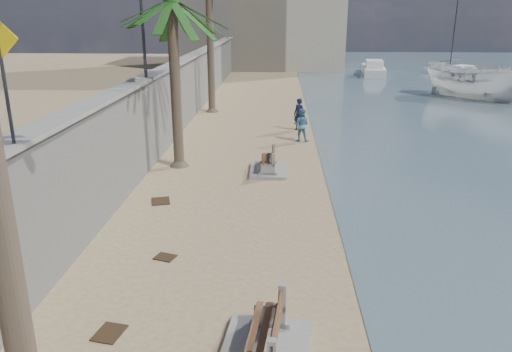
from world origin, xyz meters
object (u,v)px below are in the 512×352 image
object	(u,v)px
person_a	(299,112)
boat_cruiser	(477,80)
palm_mid	(171,4)
yacht_far	(373,71)
person_b	(301,123)
bench_near	(264,340)
bench_far	(268,162)
sailboat_west	(450,69)

from	to	relation	value
person_a	boat_cruiser	world-z (taller)	boat_cruiser
palm_mid	yacht_far	distance (m)	36.08
person_b	boat_cruiser	world-z (taller)	boat_cruiser
bench_near	bench_far	bearing A→B (deg)	91.02
sailboat_west	yacht_far	bearing A→B (deg)	-165.33
person_a	sailboat_west	size ratio (longest dim) A/B	0.19
bench_far	person_a	size ratio (longest dim) A/B	1.06
bench_near	person_a	distance (m)	18.83
bench_near	bench_far	xyz separation A→B (m)	(-0.20, 11.37, -0.05)
boat_cruiser	bench_far	bearing A→B (deg)	-171.51
yacht_far	sailboat_west	size ratio (longest dim) A/B	0.72
bench_far	yacht_far	world-z (taller)	yacht_far
palm_mid	sailboat_west	world-z (taller)	sailboat_west
bench_near	boat_cruiser	xyz separation A→B (m)	(14.56, 29.65, 0.96)
bench_far	sailboat_west	size ratio (longest dim) A/B	0.21
bench_near	palm_mid	world-z (taller)	palm_mid
bench_far	yacht_far	xyz separation A→B (m)	(9.99, 33.44, -0.03)
bench_near	boat_cruiser	world-z (taller)	boat_cruiser
palm_mid	bench_near	bearing A→B (deg)	-71.98
person_a	yacht_far	size ratio (longest dim) A/B	0.27
bench_far	sailboat_west	bearing A→B (deg)	62.69
boat_cruiser	yacht_far	distance (m)	15.93
bench_near	yacht_far	world-z (taller)	yacht_far
palm_mid	boat_cruiser	bearing A→B (deg)	43.79
bench_far	person_b	bearing A→B (deg)	73.49
boat_cruiser	yacht_far	bearing A→B (deg)	64.88
bench_near	bench_far	distance (m)	11.37
palm_mid	yacht_far	world-z (taller)	palm_mid
bench_far	palm_mid	bearing A→B (deg)	170.85
palm_mid	boat_cruiser	size ratio (longest dim) A/B	2.05
person_a	bench_far	bearing A→B (deg)	-61.05
palm_mid	person_b	bearing A→B (deg)	40.71
bench_far	sailboat_west	world-z (taller)	sailboat_west
person_a	palm_mid	bearing A→B (deg)	-86.96
palm_mid	bench_far	bearing A→B (deg)	-9.15
boat_cruiser	sailboat_west	xyz separation A→B (m)	(3.64, 17.36, -1.06)
person_b	yacht_far	world-z (taller)	person_b
person_b	sailboat_west	bearing A→B (deg)	-107.61
bench_near	palm_mid	size ratio (longest dim) A/B	0.34
person_a	person_b	distance (m)	2.36
person_b	sailboat_west	world-z (taller)	sailboat_west
person_a	boat_cruiser	bearing A→B (deg)	79.35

